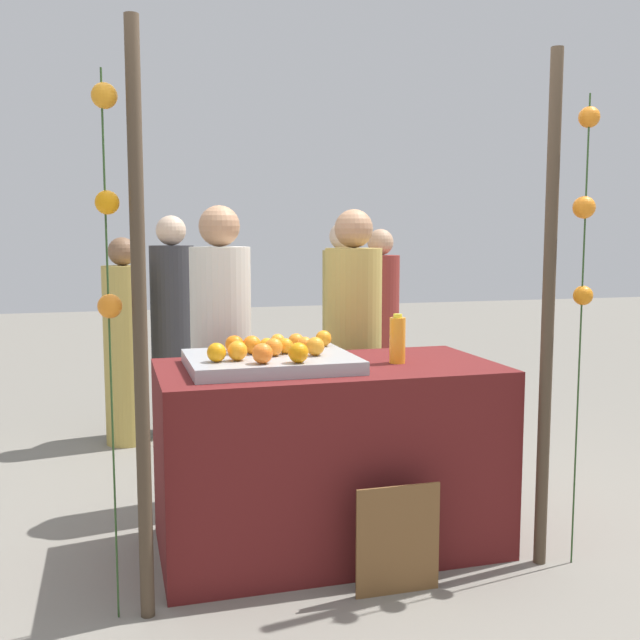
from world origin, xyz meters
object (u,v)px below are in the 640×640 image
Objects in this scene: vendor_right at (353,361)px; juice_bottle at (397,340)px; stall_counter at (328,456)px; orange_1 at (298,353)px; vendor_left at (221,367)px; orange_0 at (233,343)px; chalkboard_sign at (397,541)px.

juice_bottle is at bearing -92.60° from vendor_right.
stall_counter is at bearing -116.39° from vendor_right.
orange_1 is at bearing -120.42° from vendor_right.
orange_1 is 0.05× the size of vendor_left.
juice_bottle is at bearing 20.35° from orange_1.
stall_counter is 17.87× the size of orange_1.
juice_bottle reaches higher than orange_0.
orange_0 is 0.04× the size of vendor_right.
juice_bottle reaches higher than chalkboard_sign.
vendor_left is at bearing 113.45° from chalkboard_sign.
vendor_left is (-0.41, 0.72, 0.33)m from stall_counter.
orange_1 is 0.58m from juice_bottle.
orange_0 is at bearing 163.88° from juice_bottle.
stall_counter is 22.12× the size of orange_0.
orange_1 is at bearing -78.14° from vendor_left.
chalkboard_sign is 0.29× the size of vendor_right.
juice_bottle is at bearing 69.16° from chalkboard_sign.
orange_1 reaches higher than orange_0.
orange_0 is at bearing 127.81° from chalkboard_sign.
chalkboard_sign is at bearing -100.08° from vendor_right.
stall_counter is 6.74× the size of juice_bottle.
orange_0 is 1.01m from vendor_right.
juice_bottle is at bearing -6.23° from stall_counter.
stall_counter is 0.96× the size of vendor_left.
vendor_right is (0.58, 0.99, -0.23)m from orange_1.
orange_1 is 0.38× the size of juice_bottle.
orange_0 is 0.58m from vendor_left.
vendor_right reaches higher than orange_0.
juice_bottle reaches higher than orange_1.
vendor_left reaches higher than stall_counter.
juice_bottle is (0.55, 0.20, 0.01)m from orange_1.
stall_counter is at bearing -23.28° from orange_0.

